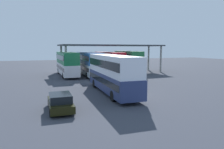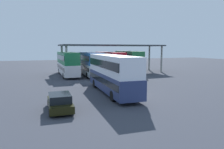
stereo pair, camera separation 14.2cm
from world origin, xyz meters
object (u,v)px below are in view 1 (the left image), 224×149
Objects in this scene: parked_hatchback at (60,102)px; double_decker_far_right at (109,62)px; double_decker_main at (112,72)px; double_decker_end_of_row at (128,61)px; double_decker_near_canopy at (67,63)px; double_decker_mid_row at (89,63)px.

parked_hatchback is 0.39× the size of double_decker_far_right.
double_decker_end_of_row reaches higher than double_decker_main.
double_decker_mid_row is (3.67, -1.12, -0.02)m from double_decker_near_canopy.
double_decker_main is 16.44m from double_decker_near_canopy.
double_decker_far_right is (5.39, 16.23, 0.01)m from double_decker_main.
double_decker_end_of_row reaches higher than double_decker_far_right.
double_decker_mid_row is 4.30m from double_decker_far_right.
double_decker_far_right is at bearing -90.05° from double_decker_near_canopy.
double_decker_far_right is (7.83, -0.03, -0.02)m from double_decker_near_canopy.
double_decker_far_right is 1.01× the size of double_decker_end_of_row.
double_decker_far_right is (11.43, 21.03, 1.58)m from parked_hatchback.
double_decker_near_canopy is at bearing 94.32° from double_decker_end_of_row.
parked_hatchback is at bearing 170.43° from double_decker_near_canopy.
double_decker_end_of_row is (15.37, 21.03, 1.66)m from parked_hatchback.
double_decker_mid_row reaches higher than parked_hatchback.
double_decker_mid_row is at bearing -18.93° from parked_hatchback.
double_decker_main is at bearing 154.54° from double_decker_end_of_row.
double_decker_mid_row is at bearing -106.88° from double_decker_near_canopy.
double_decker_near_canopy is 1.09× the size of double_decker_far_right.
parked_hatchback is 0.36× the size of double_decker_near_canopy.
double_decker_main is at bearing -171.33° from double_decker_near_canopy.
double_decker_far_right is at bearing -73.71° from double_decker_mid_row.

